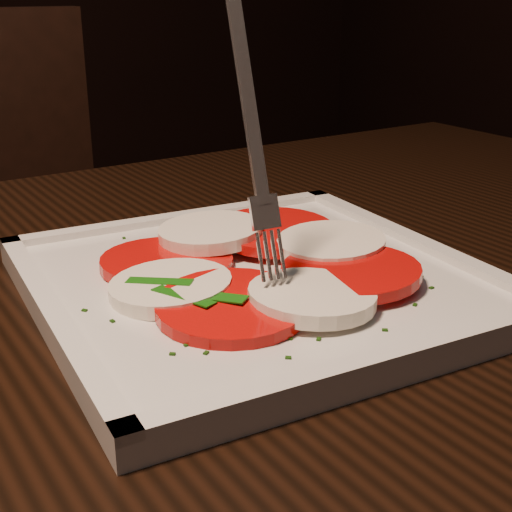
% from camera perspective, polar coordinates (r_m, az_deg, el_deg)
% --- Properties ---
extents(table, '(1.22, 0.83, 0.75)m').
position_cam_1_polar(table, '(0.62, 1.02, -9.70)').
color(table, black).
rests_on(table, ground).
extents(plate, '(0.33, 0.33, 0.01)m').
position_cam_1_polar(plate, '(0.53, 0.00, -2.29)').
color(plate, silver).
rests_on(plate, table).
extents(caprese_salad, '(0.26, 0.26, 0.02)m').
position_cam_1_polar(caprese_salad, '(0.52, -0.01, -0.66)').
color(caprese_salad, '#CB0406').
rests_on(caprese_salad, plate).
extents(fork, '(0.03, 0.06, 0.17)m').
position_cam_1_polar(fork, '(0.47, -0.60, 9.40)').
color(fork, white).
rests_on(fork, caprese_salad).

